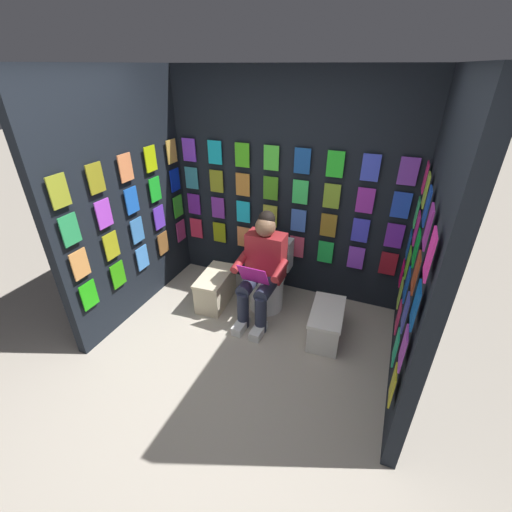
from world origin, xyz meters
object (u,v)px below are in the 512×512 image
person_reading (262,268)px  comic_longbox_far (326,323)px  toilet (269,279)px  comic_longbox_near (216,288)px

person_reading → comic_longbox_far: size_ratio=1.94×
toilet → comic_longbox_near: toilet is taller
person_reading → comic_longbox_far: (-0.74, 0.09, -0.43)m
toilet → comic_longbox_near: 0.63m
comic_longbox_near → person_reading: bearing=174.8°
person_reading → toilet: bearing=-89.9°
person_reading → comic_longbox_far: person_reading is taller
toilet → person_reading: bearing=90.1°
comic_longbox_near → toilet: bearing=-163.6°
toilet → person_reading: size_ratio=0.65×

